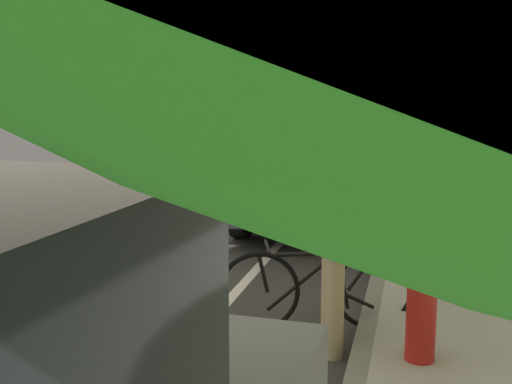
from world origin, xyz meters
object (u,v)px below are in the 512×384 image
Objects in this scene: parked_suv_black_second at (320,159)px; parked_sedan_tan_mid at (368,141)px; parked_suv_white_far at (377,118)px; street_tree_corner at (434,46)px; fire_hydrant at (422,305)px; cyclist_with_backpack at (338,223)px; street_tree_far_end at (439,14)px; bicycle_at_curb at (317,288)px.

parked_suv_black_second reaches higher than parked_sedan_tan_mid.
parked_suv_white_far is (-0.21, 6.69, 0.27)m from parked_sedan_tan_mid.
street_tree_corner is (1.74, 9.53, 3.03)m from parked_sedan_tan_mid.
parked_sedan_tan_mid is 10.15m from street_tree_corner.
parked_suv_white_far is 5.67× the size of fire_hydrant.
street_tree_far_end reaches higher than cyclist_with_backpack.
street_tree_far_end is 0.98× the size of street_tree_corner.
parked_suv_white_far is at bearing 91.81° from parked_sedan_tan_mid.
cyclist_with_backpack is at bearing -94.02° from street_tree_far_end.
fire_hydrant is at bearing -73.77° from parked_suv_black_second.
bicycle_at_curb is at bearing -95.02° from street_tree_far_end.
street_tree_corner is at bearing 86.57° from bicycle_at_curb.
parked_suv_white_far is 4.42m from street_tree_corner.
street_tree_corner is at bearing 89.01° from fire_hydrant.
parked_suv_black_second is 0.99× the size of parked_suv_white_far.
parked_suv_black_second is 16.90m from street_tree_corner.
parked_sedan_tan_mid is at bearing 88.01° from parked_suv_black_second.
fire_hydrant reaches higher than bicycle_at_curb.
parked_suv_white_far is (0.03, 13.71, 0.00)m from parked_suv_black_second.
parked_sedan_tan_mid is 2.63× the size of bicycle_at_curb.
street_tree_far_end is (1.99, 9.81, 3.26)m from parked_suv_black_second.
parked_suv_white_far is 19.30m from fire_hydrant.
parked_sedan_tan_mid is at bearing 92.28° from bicycle_at_curb.
street_tree_far_end is at bearing 84.98° from bicycle_at_curb.
parked_suv_white_far is at bearing 116.61° from street_tree_far_end.
parked_sedan_tan_mid is 0.79× the size of street_tree_corner.
parked_suv_black_second is 1.05× the size of parked_sedan_tan_mid.
fire_hydrant is at bearing -41.86° from bicycle_at_curb.
cyclist_with_backpack is 2.13× the size of fire_hydrant.
cyclist_with_backpack reaches higher than bicycle_at_curb.
parked_suv_black_second is 7.03m from parked_sedan_tan_mid.
street_tree_corner is 22.31m from fire_hydrant.
fire_hydrant is (1.57, -19.23, -0.43)m from parked_suv_white_far.
cyclist_with_backpack is (0.69, -12.18, 0.35)m from parked_sedan_tan_mid.
street_tree_corner is 6.77× the size of fire_hydrant.
street_tree_far_end is 15.77m from fire_hydrant.
parked_suv_black_second is 0.85× the size of street_tree_far_end.
parked_suv_black_second is 10.52m from street_tree_far_end.
parked_suv_black_second is at bearing 106.23° from fire_hydrant.
fire_hydrant is (0.67, -0.36, -0.50)m from cyclist_with_backpack.
cyclist_with_backpack is at bearing -79.73° from parked_suv_black_second.
parked_sedan_tan_mid is at bearing 93.25° from cyclist_with_backpack.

